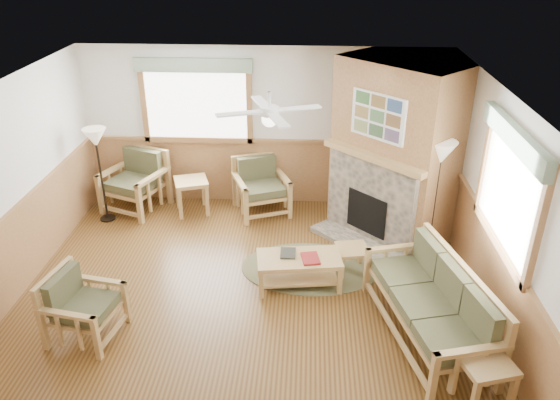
# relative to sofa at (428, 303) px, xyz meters

# --- Properties ---
(floor) EXTENTS (6.00, 6.00, 0.01)m
(floor) POSITION_rel_sofa_xyz_m (-2.18, 0.51, -0.47)
(floor) COLOR brown
(floor) RESTS_ON ground
(ceiling) EXTENTS (6.00, 6.00, 0.01)m
(ceiling) POSITION_rel_sofa_xyz_m (-2.18, 0.51, 2.23)
(ceiling) COLOR white
(ceiling) RESTS_ON floor
(wall_back) EXTENTS (6.00, 0.02, 2.70)m
(wall_back) POSITION_rel_sofa_xyz_m (-2.18, 3.51, 0.88)
(wall_back) COLOR white
(wall_back) RESTS_ON floor
(wall_right) EXTENTS (0.02, 6.00, 2.70)m
(wall_right) POSITION_rel_sofa_xyz_m (0.82, 0.51, 0.88)
(wall_right) COLOR white
(wall_right) RESTS_ON floor
(wainscot) EXTENTS (6.00, 6.00, 1.10)m
(wainscot) POSITION_rel_sofa_xyz_m (-2.18, 0.51, 0.08)
(wainscot) COLOR olive
(wainscot) RESTS_ON floor
(fireplace) EXTENTS (3.11, 3.11, 2.70)m
(fireplace) POSITION_rel_sofa_xyz_m (-0.13, 2.56, 0.88)
(fireplace) COLOR olive
(fireplace) RESTS_ON floor
(window_back) EXTENTS (1.90, 0.16, 1.50)m
(window_back) POSITION_rel_sofa_xyz_m (-3.28, 3.47, 2.06)
(window_back) COLOR white
(window_back) RESTS_ON wall_back
(window_right) EXTENTS (0.16, 1.90, 1.50)m
(window_right) POSITION_rel_sofa_xyz_m (0.78, 0.31, 2.06)
(window_right) COLOR white
(window_right) RESTS_ON wall_right
(ceiling_fan) EXTENTS (1.59, 1.59, 0.36)m
(ceiling_fan) POSITION_rel_sofa_xyz_m (-1.88, 0.81, 2.19)
(ceiling_fan) COLOR white
(ceiling_fan) RESTS_ON ceiling
(sofa) EXTENTS (2.18, 1.31, 0.94)m
(sofa) POSITION_rel_sofa_xyz_m (0.00, 0.00, 0.00)
(sofa) COLOR tan
(sofa) RESTS_ON floor
(armchair_back_left) EXTENTS (1.16, 1.16, 1.00)m
(armchair_back_left) POSITION_rel_sofa_xyz_m (-4.35, 3.06, 0.03)
(armchair_back_left) COLOR tan
(armchair_back_left) RESTS_ON floor
(armchair_back_right) EXTENTS (1.06, 1.06, 0.92)m
(armchair_back_right) POSITION_rel_sofa_xyz_m (-2.19, 3.06, -0.01)
(armchair_back_right) COLOR tan
(armchair_back_right) RESTS_ON floor
(armchair_left) EXTENTS (0.86, 0.86, 0.83)m
(armchair_left) POSITION_rel_sofa_xyz_m (-3.98, -0.20, -0.06)
(armchair_left) COLOR tan
(armchair_left) RESTS_ON floor
(coffee_table) EXTENTS (1.17, 0.70, 0.44)m
(coffee_table) POSITION_rel_sofa_xyz_m (-1.51, 0.94, -0.25)
(coffee_table) COLOR tan
(coffee_table) RESTS_ON floor
(end_table_chairs) EXTENTS (0.66, 0.65, 0.59)m
(end_table_chairs) POSITION_rel_sofa_xyz_m (-3.36, 2.99, -0.17)
(end_table_chairs) COLOR tan
(end_table_chairs) RESTS_ON floor
(end_table_sofa) EXTENTS (0.60, 0.59, 0.55)m
(end_table_sofa) POSITION_rel_sofa_xyz_m (0.37, -1.01, -0.19)
(end_table_sofa) COLOR tan
(end_table_sofa) RESTS_ON floor
(footstool) EXTENTS (0.50, 0.50, 0.37)m
(footstool) POSITION_rel_sofa_xyz_m (-0.78, 1.33, -0.28)
(footstool) COLOR tan
(footstool) RESTS_ON floor
(braided_rug) EXTENTS (2.31, 2.31, 0.01)m
(braided_rug) POSITION_rel_sofa_xyz_m (-1.35, 1.36, -0.46)
(braided_rug) COLOR brown
(braided_rug) RESTS_ON floor
(floor_lamp_left) EXTENTS (0.46, 0.46, 1.59)m
(floor_lamp_left) POSITION_rel_sofa_xyz_m (-4.73, 2.64, 0.33)
(floor_lamp_left) COLOR black
(floor_lamp_left) RESTS_ON floor
(floor_lamp_right) EXTENTS (0.55, 0.55, 1.80)m
(floor_lamp_right) POSITION_rel_sofa_xyz_m (0.37, 1.80, 0.43)
(floor_lamp_right) COLOR black
(floor_lamp_right) RESTS_ON floor
(book_red) EXTENTS (0.27, 0.34, 0.03)m
(book_red) POSITION_rel_sofa_xyz_m (-1.36, 0.89, 0.01)
(book_red) COLOR maroon
(book_red) RESTS_ON coffee_table
(book_dark) EXTENTS (0.20, 0.27, 0.03)m
(book_dark) POSITION_rel_sofa_xyz_m (-1.66, 1.01, 0.00)
(book_dark) COLOR #262720
(book_dark) RESTS_ON coffee_table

